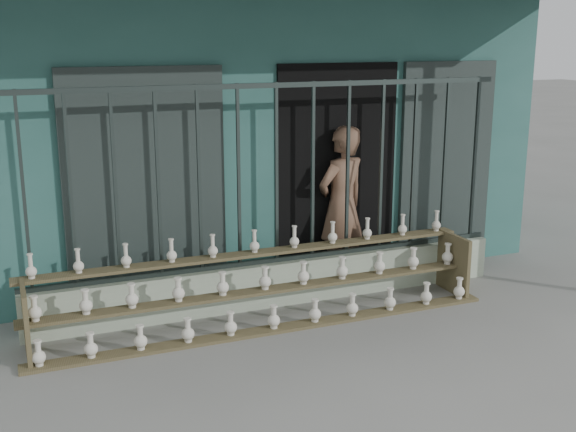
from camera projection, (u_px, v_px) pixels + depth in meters
name	position (u px, v px, depth m)	size (l,w,h in m)	color
ground	(331.00, 354.00, 6.26)	(60.00, 60.00, 0.00)	slate
workshop_building	(197.00, 116.00, 9.66)	(7.40, 6.60, 3.21)	#2C5E57
parapet_wall	(277.00, 283.00, 7.37)	(5.00, 0.20, 0.45)	#AEBEA3
security_fence	(276.00, 175.00, 7.10)	(5.00, 0.04, 1.80)	#283330
shelf_rack	(265.00, 287.00, 6.86)	(4.50, 0.68, 0.85)	brown
elderly_woman	(342.00, 206.00, 7.85)	(0.64, 0.42, 1.75)	brown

